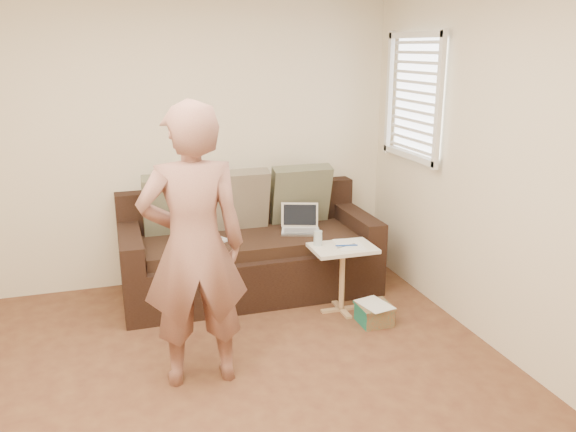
% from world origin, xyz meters
% --- Properties ---
extents(floor, '(4.50, 4.50, 0.00)m').
position_xyz_m(floor, '(0.00, 0.00, 0.00)').
color(floor, '#512B1E').
rests_on(floor, ground).
extents(wall_back, '(4.00, 0.00, 4.00)m').
position_xyz_m(wall_back, '(0.00, 2.25, 1.30)').
color(wall_back, beige).
rests_on(wall_back, ground).
extents(wall_right, '(0.00, 4.50, 4.50)m').
position_xyz_m(wall_right, '(2.00, 0.00, 1.30)').
color(wall_right, beige).
rests_on(wall_right, ground).
extents(window_blinds, '(0.12, 0.88, 1.08)m').
position_xyz_m(window_blinds, '(1.95, 1.50, 1.70)').
color(window_blinds, white).
rests_on(window_blinds, wall_right).
extents(sofa, '(2.20, 0.95, 0.85)m').
position_xyz_m(sofa, '(0.56, 1.77, 0.42)').
color(sofa, black).
rests_on(sofa, ground).
extents(pillow_left, '(0.55, 0.29, 0.57)m').
position_xyz_m(pillow_left, '(-0.04, 1.99, 0.79)').
color(pillow_left, '#52563F').
rests_on(pillow_left, sofa).
extents(pillow_mid, '(0.55, 0.27, 0.57)m').
position_xyz_m(pillow_mid, '(0.51, 1.98, 0.79)').
color(pillow_mid, brown).
rests_on(pillow_mid, sofa).
extents(pillow_right, '(0.55, 0.28, 0.57)m').
position_xyz_m(pillow_right, '(1.11, 2.01, 0.79)').
color(pillow_right, '#52563F').
rests_on(pillow_right, sofa).
extents(laptop_silver, '(0.39, 0.34, 0.22)m').
position_xyz_m(laptop_silver, '(1.02, 1.72, 0.52)').
color(laptop_silver, '#B7BABC').
rests_on(laptop_silver, sofa).
extents(laptop_white, '(0.41, 0.38, 0.24)m').
position_xyz_m(laptop_white, '(0.16, 1.70, 0.52)').
color(laptop_white, white).
rests_on(laptop_white, sofa).
extents(person, '(0.68, 0.48, 1.83)m').
position_xyz_m(person, '(-0.10, 0.48, 0.91)').
color(person, '#894B4B').
rests_on(person, ground).
extents(side_table, '(0.51, 0.36, 0.56)m').
position_xyz_m(side_table, '(1.18, 1.15, 0.28)').
color(side_table, silver).
rests_on(side_table, ground).
extents(drinking_glass, '(0.07, 0.07, 0.12)m').
position_xyz_m(drinking_glass, '(1.00, 1.24, 0.62)').
color(drinking_glass, silver).
rests_on(drinking_glass, side_table).
extents(scissors, '(0.18, 0.11, 0.02)m').
position_xyz_m(scissors, '(1.21, 1.14, 0.57)').
color(scissors, silver).
rests_on(scissors, side_table).
extents(paper_on_table, '(0.25, 0.33, 0.00)m').
position_xyz_m(paper_on_table, '(1.25, 1.17, 0.56)').
color(paper_on_table, white).
rests_on(paper_on_table, side_table).
extents(striped_box, '(0.26, 0.26, 0.16)m').
position_xyz_m(striped_box, '(1.34, 0.85, 0.08)').
color(striped_box, '#BB3D1C').
rests_on(striped_box, ground).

